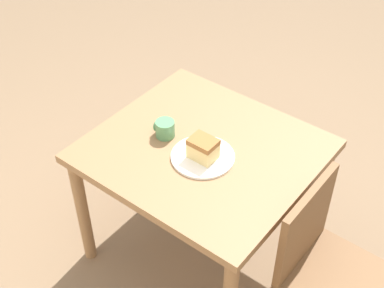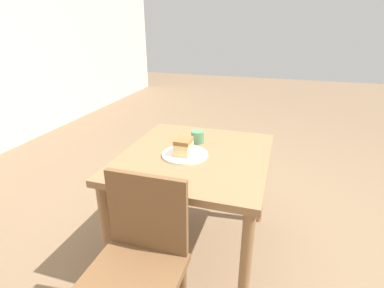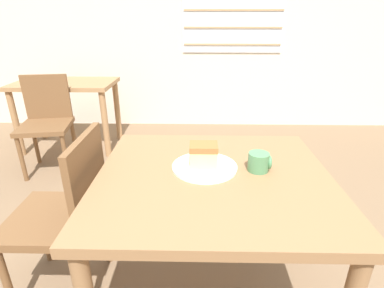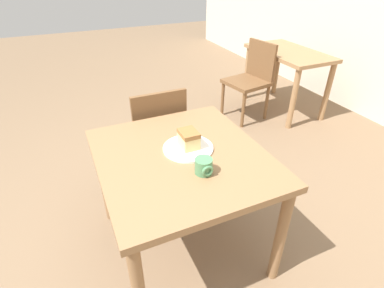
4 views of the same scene
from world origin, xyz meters
name	(u,v)px [view 2 (image 2 of 4)]	position (x,y,z in m)	size (l,w,h in m)	color
ground_plane	(243,261)	(0.00, 0.00, 0.00)	(14.00, 14.00, 0.00)	#7A6047
dining_table_near	(195,168)	(0.04, 0.34, 0.61)	(0.96, 0.88, 0.71)	olive
chair_near_window	(137,262)	(-0.64, 0.41, 0.46)	(0.41, 0.41, 0.84)	brown
plate	(185,154)	(0.01, 0.40, 0.71)	(0.28, 0.28, 0.01)	white
cake_slice	(183,147)	(0.00, 0.40, 0.77)	(0.12, 0.09, 0.10)	#E0C67F
coffee_mug	(198,137)	(0.23, 0.38, 0.75)	(0.10, 0.09, 0.08)	#4C8456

